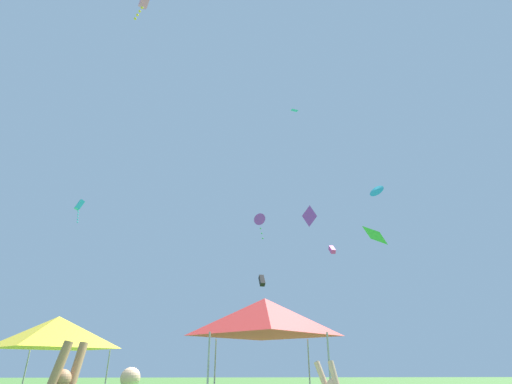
{
  "coord_description": "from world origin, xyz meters",
  "views": [
    {
      "loc": [
        0.43,
        -6.21,
        1.81
      ],
      "look_at": [
        1.43,
        17.59,
        12.61
      ],
      "focal_mm": 26.79,
      "sensor_mm": 36.0,
      "label": 1
    }
  ],
  "objects_px": {
    "canopy_tent_yellow": "(56,332)",
    "kite_magenta_box": "(332,250)",
    "canopy_tent_red": "(265,317)",
    "kite_cyan_diamond": "(295,110)",
    "kite_cyan_delta": "(376,190)",
    "kite_green_diamond": "(376,235)",
    "kite_black_box": "(262,281)",
    "kite_purple_delta": "(259,220)",
    "kite_cyan_box": "(79,206)",
    "kite_purple_diamond": "(309,217)"
  },
  "relations": [
    {
      "from": "kite_cyan_delta",
      "to": "kite_magenta_box",
      "type": "height_order",
      "value": "kite_cyan_delta"
    },
    {
      "from": "canopy_tent_red",
      "to": "kite_black_box",
      "type": "relative_size",
      "value": 3.6
    },
    {
      "from": "kite_purple_diamond",
      "to": "kite_magenta_box",
      "type": "height_order",
      "value": "kite_purple_diamond"
    },
    {
      "from": "kite_cyan_diamond",
      "to": "kite_magenta_box",
      "type": "bearing_deg",
      "value": 56.35
    },
    {
      "from": "kite_green_diamond",
      "to": "kite_cyan_delta",
      "type": "height_order",
      "value": "kite_cyan_delta"
    },
    {
      "from": "kite_purple_delta",
      "to": "kite_purple_diamond",
      "type": "bearing_deg",
      "value": -44.37
    },
    {
      "from": "canopy_tent_yellow",
      "to": "kite_magenta_box",
      "type": "bearing_deg",
      "value": 55.85
    },
    {
      "from": "kite_purple_delta",
      "to": "kite_black_box",
      "type": "distance_m",
      "value": 5.29
    },
    {
      "from": "canopy_tent_red",
      "to": "kite_cyan_diamond",
      "type": "relative_size",
      "value": 4.54
    },
    {
      "from": "kite_cyan_diamond",
      "to": "kite_black_box",
      "type": "xyz_separation_m",
      "value": [
        -2.94,
        3.32,
        -15.01
      ]
    },
    {
      "from": "kite_cyan_diamond",
      "to": "kite_green_diamond",
      "type": "height_order",
      "value": "kite_cyan_diamond"
    },
    {
      "from": "kite_purple_delta",
      "to": "kite_cyan_diamond",
      "type": "xyz_separation_m",
      "value": [
        3.14,
        -2.91,
        9.74
      ]
    },
    {
      "from": "kite_green_diamond",
      "to": "kite_black_box",
      "type": "bearing_deg",
      "value": 105.46
    },
    {
      "from": "canopy_tent_yellow",
      "to": "kite_black_box",
      "type": "bearing_deg",
      "value": 67.86
    },
    {
      "from": "kite_cyan_box",
      "to": "kite_purple_diamond",
      "type": "distance_m",
      "value": 18.13
    },
    {
      "from": "kite_green_diamond",
      "to": "kite_cyan_delta",
      "type": "relative_size",
      "value": 0.52
    },
    {
      "from": "canopy_tent_yellow",
      "to": "kite_magenta_box",
      "type": "relative_size",
      "value": 3.04
    },
    {
      "from": "canopy_tent_red",
      "to": "kite_cyan_diamond",
      "type": "distance_m",
      "value": 26.21
    },
    {
      "from": "kite_purple_diamond",
      "to": "kite_green_diamond",
      "type": "bearing_deg",
      "value": -86.11
    },
    {
      "from": "kite_purple_diamond",
      "to": "kite_magenta_box",
      "type": "relative_size",
      "value": 1.08
    },
    {
      "from": "kite_cyan_box",
      "to": "kite_black_box",
      "type": "height_order",
      "value": "kite_cyan_box"
    },
    {
      "from": "kite_green_diamond",
      "to": "canopy_tent_red",
      "type": "bearing_deg",
      "value": -143.1
    },
    {
      "from": "kite_purple_delta",
      "to": "kite_green_diamond",
      "type": "distance_m",
      "value": 17.11
    },
    {
      "from": "kite_cyan_delta",
      "to": "kite_purple_diamond",
      "type": "distance_m",
      "value": 11.6
    },
    {
      "from": "kite_magenta_box",
      "to": "kite_cyan_delta",
      "type": "bearing_deg",
      "value": -2.36
    },
    {
      "from": "kite_black_box",
      "to": "kite_magenta_box",
      "type": "distance_m",
      "value": 7.96
    },
    {
      "from": "kite_purple_delta",
      "to": "kite_magenta_box",
      "type": "relative_size",
      "value": 2.13
    },
    {
      "from": "kite_purple_diamond",
      "to": "canopy_tent_yellow",
      "type": "bearing_deg",
      "value": -127.17
    },
    {
      "from": "kite_magenta_box",
      "to": "kite_cyan_box",
      "type": "bearing_deg",
      "value": -163.92
    },
    {
      "from": "canopy_tent_red",
      "to": "kite_cyan_diamond",
      "type": "height_order",
      "value": "kite_cyan_diamond"
    },
    {
      "from": "canopy_tent_red",
      "to": "kite_green_diamond",
      "type": "bearing_deg",
      "value": 36.9
    },
    {
      "from": "kite_black_box",
      "to": "kite_magenta_box",
      "type": "xyz_separation_m",
      "value": [
        6.76,
        2.43,
        3.42
      ]
    },
    {
      "from": "kite_cyan_diamond",
      "to": "kite_black_box",
      "type": "distance_m",
      "value": 15.65
    },
    {
      "from": "canopy_tent_red",
      "to": "kite_purple_delta",
      "type": "xyz_separation_m",
      "value": [
        0.85,
        19.29,
        10.33
      ]
    },
    {
      "from": "kite_purple_diamond",
      "to": "kite_black_box",
      "type": "distance_m",
      "value": 6.85
    },
    {
      "from": "kite_magenta_box",
      "to": "canopy_tent_yellow",
      "type": "bearing_deg",
      "value": -124.15
    },
    {
      "from": "canopy_tent_red",
      "to": "kite_cyan_delta",
      "type": "distance_m",
      "value": 29.27
    },
    {
      "from": "kite_cyan_diamond",
      "to": "kite_cyan_delta",
      "type": "xyz_separation_m",
      "value": [
        8.76,
        5.54,
        -5.45
      ]
    },
    {
      "from": "canopy_tent_yellow",
      "to": "kite_black_box",
      "type": "distance_m",
      "value": 21.09
    },
    {
      "from": "kite_cyan_box",
      "to": "kite_cyan_delta",
      "type": "height_order",
      "value": "kite_cyan_delta"
    },
    {
      "from": "kite_cyan_box",
      "to": "kite_purple_diamond",
      "type": "bearing_deg",
      "value": -1.09
    },
    {
      "from": "canopy_tent_red",
      "to": "kite_cyan_delta",
      "type": "relative_size",
      "value": 2.11
    },
    {
      "from": "kite_purple_delta",
      "to": "kite_green_diamond",
      "type": "xyz_separation_m",
      "value": [
        4.53,
        -15.25,
        -6.28
      ]
    },
    {
      "from": "kite_cyan_diamond",
      "to": "kite_black_box",
      "type": "height_order",
      "value": "kite_cyan_diamond"
    },
    {
      "from": "kite_black_box",
      "to": "kite_purple_diamond",
      "type": "bearing_deg",
      "value": -48.94
    },
    {
      "from": "canopy_tent_red",
      "to": "kite_cyan_box",
      "type": "distance_m",
      "value": 23.22
    },
    {
      "from": "canopy_tent_red",
      "to": "kite_green_diamond",
      "type": "xyz_separation_m",
      "value": [
        5.38,
        4.04,
        4.05
      ]
    },
    {
      "from": "kite_purple_delta",
      "to": "kite_black_box",
      "type": "relative_size",
      "value": 2.19
    },
    {
      "from": "canopy_tent_yellow",
      "to": "kite_green_diamond",
      "type": "distance_m",
      "value": 13.21
    },
    {
      "from": "kite_black_box",
      "to": "kite_cyan_delta",
      "type": "bearing_deg",
      "value": 10.75
    }
  ]
}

